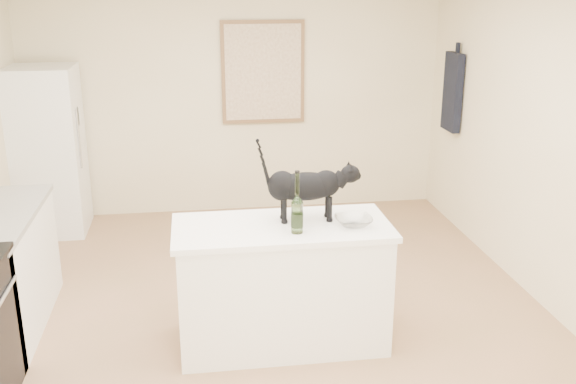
{
  "coord_description": "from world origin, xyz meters",
  "views": [
    {
      "loc": [
        -0.47,
        -4.38,
        2.51
      ],
      "look_at": [
        0.15,
        -0.15,
        1.12
      ],
      "focal_mm": 40.95,
      "sensor_mm": 36.0,
      "label": 1
    }
  ],
  "objects_px": {
    "fridge": "(47,151)",
    "black_cat": "(305,190)",
    "wine_bottle": "(297,206)",
    "glass_bowl": "(353,221)"
  },
  "relations": [
    {
      "from": "wine_bottle",
      "to": "glass_bowl",
      "type": "xyz_separation_m",
      "value": [
        0.4,
        0.07,
        -0.16
      ]
    },
    {
      "from": "black_cat",
      "to": "glass_bowl",
      "type": "relative_size",
      "value": 2.5
    },
    {
      "from": "fridge",
      "to": "black_cat",
      "type": "height_order",
      "value": "fridge"
    },
    {
      "from": "fridge",
      "to": "black_cat",
      "type": "distance_m",
      "value": 3.34
    },
    {
      "from": "wine_bottle",
      "to": "glass_bowl",
      "type": "relative_size",
      "value": 1.49
    },
    {
      "from": "fridge",
      "to": "black_cat",
      "type": "xyz_separation_m",
      "value": [
        2.22,
        -2.48,
        0.27
      ]
    },
    {
      "from": "black_cat",
      "to": "glass_bowl",
      "type": "distance_m",
      "value": 0.4
    },
    {
      "from": "fridge",
      "to": "glass_bowl",
      "type": "bearing_deg",
      "value": -46.09
    },
    {
      "from": "fridge",
      "to": "glass_bowl",
      "type": "height_order",
      "value": "fridge"
    },
    {
      "from": "fridge",
      "to": "wine_bottle",
      "type": "height_order",
      "value": "fridge"
    }
  ]
}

